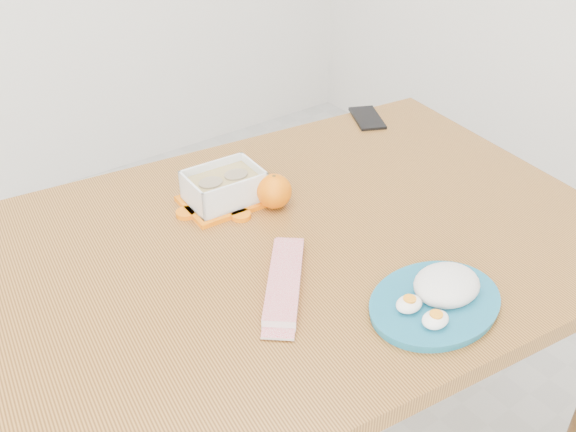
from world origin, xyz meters
TOP-DOWN VIEW (x-y plane):
  - dining_table at (0.14, -0.05)m, footprint 1.46×1.06m
  - food_container at (0.11, 0.15)m, footprint 0.19×0.15m
  - orange_fruit at (0.19, 0.07)m, footprint 0.08×0.08m
  - rice_plate at (0.24, -0.37)m, footprint 0.27×0.27m
  - candy_bar at (0.05, -0.17)m, footprint 0.20×0.22m
  - smartphone at (0.66, 0.28)m, footprint 0.13×0.16m

SIDE VIEW (x-z plane):
  - dining_table at x=0.14m, z-range 0.29..1.04m
  - smartphone at x=0.66m, z-range 0.75..0.76m
  - candy_bar at x=0.05m, z-range 0.75..0.77m
  - rice_plate at x=0.24m, z-range 0.74..0.81m
  - food_container at x=0.11m, z-range 0.75..0.83m
  - orange_fruit at x=0.19m, z-range 0.75..0.83m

